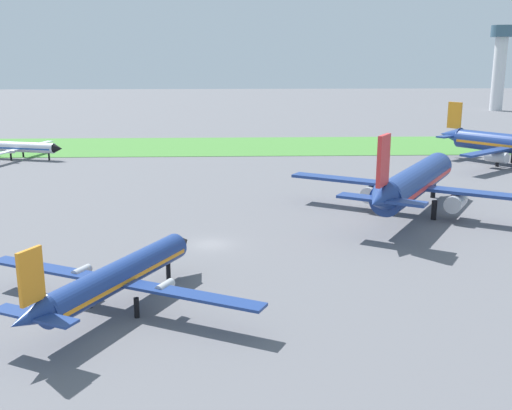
# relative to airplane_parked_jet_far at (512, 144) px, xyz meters

# --- Properties ---
(ground_plane) EXTENTS (600.00, 600.00, 0.00)m
(ground_plane) POSITION_rel_airplane_parked_jet_far_xyz_m (-53.23, -45.79, -3.90)
(ground_plane) COLOR slate
(grass_taxiway_strip) EXTENTS (360.00, 28.00, 0.08)m
(grass_taxiway_strip) POSITION_rel_airplane_parked_jet_far_xyz_m (-53.23, 26.04, -3.86)
(grass_taxiway_strip) COLOR #478438
(grass_taxiway_strip) RESTS_ON ground_plane
(airplane_parked_jet_far) EXTENTS (25.41, 25.84, 10.82)m
(airplane_parked_jet_far) POSITION_rel_airplane_parked_jet_far_xyz_m (0.00, 0.00, 0.00)
(airplane_parked_jet_far) COLOR navy
(airplane_parked_jet_far) RESTS_ON ground_plane
(airplane_taxiing_turboprop) EXTENTS (18.44, 21.36, 6.55)m
(airplane_taxiing_turboprop) POSITION_rel_airplane_parked_jet_far_xyz_m (-92.13, 10.59, -1.50)
(airplane_taxiing_turboprop) COLOR silver
(airplane_taxiing_turboprop) RESTS_ON ground_plane
(airplane_midfield_jet) EXTENTS (29.44, 29.45, 11.69)m
(airplane_midfield_jet) POSITION_rel_airplane_parked_jet_far_xyz_m (-28.03, -34.28, 0.31)
(airplane_midfield_jet) COLOR navy
(airplane_midfield_jet) RESTS_ON ground_plane
(airplane_foreground_turboprop) EXTENTS (23.47, 20.41, 7.65)m
(airplane_foreground_turboprop) POSITION_rel_airplane_parked_jet_far_xyz_m (-60.05, -62.81, -1.10)
(airplane_foreground_turboprop) COLOR navy
(airplane_foreground_turboprop) RESTS_ON ground_plane
(control_tower) EXTENTS (8.00, 8.00, 29.61)m
(control_tower) POSITION_rel_airplane_parked_jet_far_xyz_m (44.12, 110.38, 13.95)
(control_tower) COLOR silver
(control_tower) RESTS_ON ground_plane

